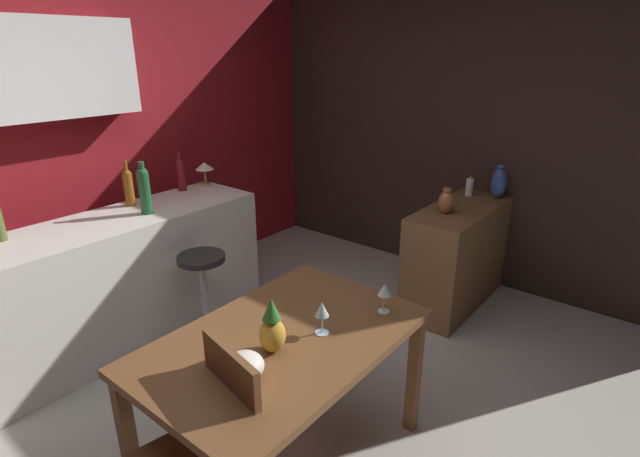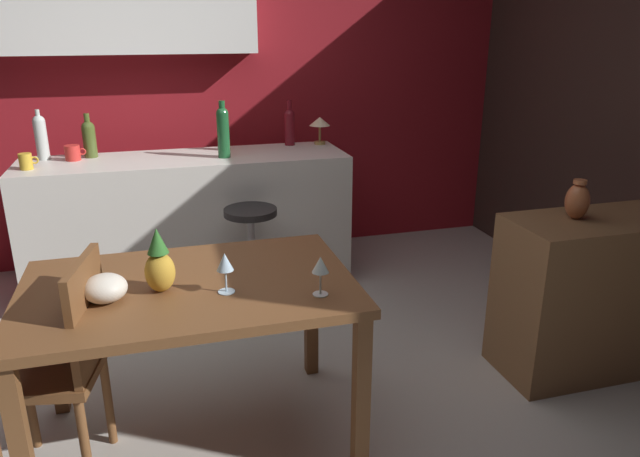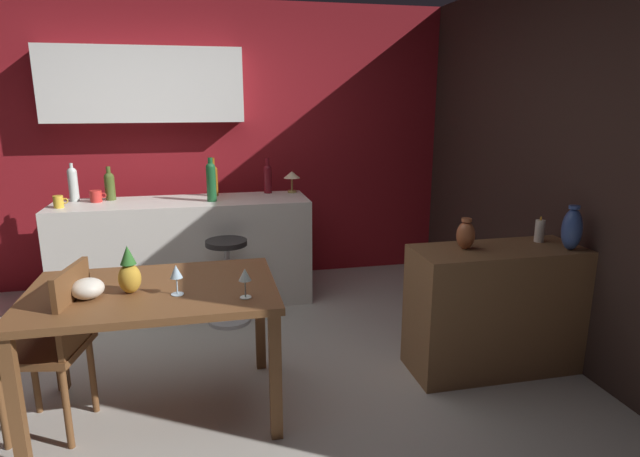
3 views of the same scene
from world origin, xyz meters
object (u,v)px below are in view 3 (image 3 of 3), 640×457
Objects in this scene: chair_near_window at (56,342)px; wine_bottle_amber at (214,179)px; cup_red at (96,196)px; dining_table at (154,304)px; wine_bottle_ruby at (268,177)px; vase_copper at (466,235)px; bar_stool at (228,279)px; wine_glass_right at (245,276)px; pillar_candle_tall at (540,231)px; wine_bottle_green at (211,180)px; cup_mustard at (59,202)px; sideboard_cabinet at (495,309)px; wine_bottle_clear at (73,183)px; vase_ceramic_blue at (572,229)px; counter_lamp at (292,176)px; wine_bottle_olive at (110,185)px; wine_glass_left at (176,273)px; fruit_bowl at (87,289)px; pineapple_centerpiece at (129,273)px.

chair_near_window is 2.17m from wine_bottle_amber.
dining_table is at bearing -71.73° from cup_red.
wine_bottle_ruby is 2.07m from vase_copper.
dining_table is 1.27m from bar_stool.
wine_glass_right is 1.98m from pillar_candle_tall.
wine_bottle_green reaches higher than cup_mustard.
vase_copper is (-0.23, 0.04, 0.50)m from sideboard_cabinet.
wine_bottle_clear is 1.15m from wine_bottle_green.
pillar_candle_tall is (3.01, -1.64, -0.06)m from cup_red.
vase_copper reaches higher than wine_glass_right.
wine_bottle_clear is 1.00× the size of wine_bottle_ruby.
cup_mustard is 0.39× the size of vase_ceramic_blue.
wine_bottle_ruby is 1.63× the size of counter_lamp.
cup_red is (-0.09, 1.84, 0.44)m from chair_near_window.
vase_ceramic_blue is (3.26, -1.93, -0.10)m from wine_bottle_clear.
chair_near_window is at bearing -90.27° from wine_bottle_olive.
wine_glass_left is 2.03m from cup_red.
vase_copper is (1.01, -1.81, -0.13)m from wine_bottle_ruby.
fruit_bowl is at bearing -76.54° from wine_bottle_clear.
vase_copper is (2.64, -1.77, -0.14)m from wine_bottle_clear.
vase_ceramic_blue is (3.32, -1.66, 0.00)m from cup_mustard.
wine_glass_right is at bearing -175.21° from vase_ceramic_blue.
vase_copper is (1.39, 0.33, 0.05)m from wine_glass_right.
dining_table is 2.44m from pillar_candle_tall.
wine_bottle_ruby is 1.45m from cup_red.
wine_glass_right reaches higher than dining_table.
wine_glass_left is at bearing -60.58° from cup_mustard.
vase_copper is at bearing -29.05° from cup_mustard.
bar_stool is 5.22× the size of cup_red.
pillar_candle_tall reaches higher than wine_glass_left.
bar_stool is 4.13× the size of fruit_bowl.
wine_bottle_olive is 0.90× the size of wine_bottle_ruby.
pineapple_centerpiece is 0.92× the size of vase_ceramic_blue.
dining_table is 4.68× the size of vase_ceramic_blue.
wine_bottle_ruby is 1.71m from cup_mustard.
dining_table is 2.11m from wine_bottle_ruby.
wine_bottle_amber reaches higher than bar_stool.
pineapple_centerpiece reaches higher than wine_glass_left.
fruit_bowl is 0.49× the size of wine_bottle_amber.
fruit_bowl is at bearing -4.83° from chair_near_window.
wine_glass_right is 0.96× the size of fruit_bowl.
wine_bottle_green is 2.82× the size of cup_red.
wine_glass_right reaches higher than sideboard_cabinet.
bar_stool is at bearing 69.26° from dining_table.
counter_lamp is at bearing 64.74° from wine_glass_left.
dining_table is 0.28m from wine_glass_left.
wine_bottle_amber is 1.15m from wine_bottle_clear.
wine_glass_left is at bearing -69.21° from cup_red.
wine_bottle_olive reaches higher than wine_glass_left.
dining_table is at bearing -62.41° from cup_mustard.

